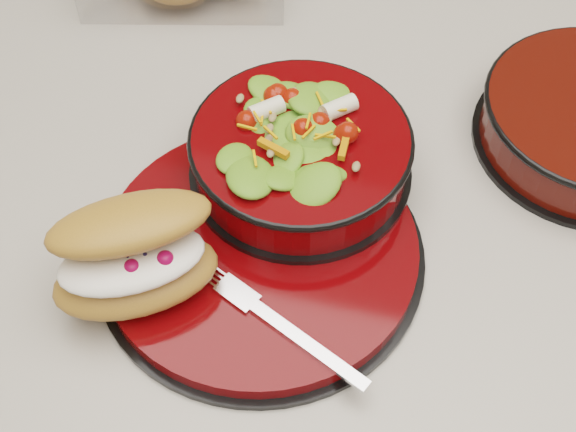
% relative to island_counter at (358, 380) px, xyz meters
% --- Properties ---
extents(island_counter, '(1.24, 0.74, 0.90)m').
position_rel_island_counter_xyz_m(island_counter, '(0.00, 0.00, 0.00)').
color(island_counter, white).
rests_on(island_counter, ground).
extents(dinner_plate, '(0.29, 0.29, 0.02)m').
position_rel_island_counter_xyz_m(dinner_plate, '(-0.10, -0.12, 0.46)').
color(dinner_plate, black).
rests_on(dinner_plate, island_counter).
extents(salad_bowl, '(0.20, 0.20, 0.09)m').
position_rel_island_counter_xyz_m(salad_bowl, '(-0.08, -0.03, 0.50)').
color(salad_bowl, black).
rests_on(salad_bowl, dinner_plate).
extents(croissant, '(0.15, 0.15, 0.08)m').
position_rel_island_counter_xyz_m(croissant, '(-0.18, -0.18, 0.51)').
color(croissant, '#C3783B').
rests_on(croissant, dinner_plate).
extents(fork, '(0.14, 0.08, 0.00)m').
position_rel_island_counter_xyz_m(fork, '(-0.06, -0.19, 0.47)').
color(fork, silver).
rests_on(fork, dinner_plate).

